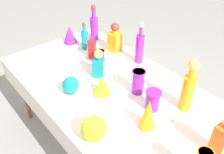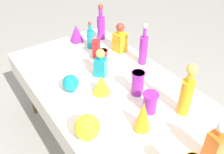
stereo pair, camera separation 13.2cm
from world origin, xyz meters
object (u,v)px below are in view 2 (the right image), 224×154
Objects in this scene: tall_bottle_1 at (101,25)px; square_decanter_0 at (101,64)px; slender_vase_4 at (96,48)px; round_bowl_1 at (71,83)px; fluted_vase_1 at (101,84)px; fluted_vase_0 at (76,33)px; tall_bottle_0 at (90,38)px; tall_bottle_3 at (143,48)px; slender_vase_0 at (103,57)px; slender_vase_1 at (138,83)px; square_decanter_2 at (120,39)px; fluted_vase_2 at (143,116)px; slender_vase_3 at (150,102)px; square_decanter_1 at (215,146)px; round_bowl_0 at (87,127)px; tall_bottle_2 at (187,92)px.

square_decanter_0 is at bearing -33.13° from tall_bottle_1.
round_bowl_1 is (0.32, -0.43, -0.02)m from slender_vase_4.
fluted_vase_0 is at bearing 163.95° from fluted_vase_1.
tall_bottle_3 is at bearing 24.52° from tall_bottle_0.
slender_vase_0 is 0.78× the size of slender_vase_1.
fluted_vase_2 is (0.91, -0.49, -0.01)m from square_decanter_2.
slender_vase_3 is 0.85× the size of fluted_vase_0.
tall_bottle_1 is at bearing 146.87° from square_decanter_0.
square_decanter_1 is 1.20m from slender_vase_0.
round_bowl_0 is (0.77, -0.81, -0.04)m from square_decanter_2.
fluted_vase_2 reaches higher than slender_vase_0.
round_bowl_0 is 1.24× the size of round_bowl_1.
tall_bottle_2 reaches higher than round_bowl_0.
slender_vase_0 is at bearing -12.18° from tall_bottle_0.
tall_bottle_3 is (0.62, 0.04, 0.00)m from tall_bottle_1.
slender_vase_0 is 0.99× the size of slender_vase_3.
fluted_vase_2 is 1.32× the size of round_bowl_0.
square_decanter_1 reaches higher than round_bowl_1.
square_decanter_1 is 0.71m from slender_vase_1.
square_decanter_1 is at bearing 12.12° from fluted_vase_1.
tall_bottle_1 reaches higher than slender_vase_1.
tall_bottle_3 is 2.51× the size of slender_vase_3.
slender_vase_0 is 0.69m from slender_vase_3.
round_bowl_0 reaches higher than round_bowl_1.
round_bowl_1 is at bearing -131.47° from fluted_vase_1.
square_decanter_1 is 0.51m from slender_vase_3.
slender_vase_3 is 1.23m from fluted_vase_0.
tall_bottle_3 is 1.55× the size of square_decanter_0.
tall_bottle_0 is at bearing 175.77° from square_decanter_1.
square_decanter_1 is 0.74m from round_bowl_0.
tall_bottle_3 is 2.25× the size of slender_vase_4.
square_decanter_2 reaches higher than fluted_vase_0.
fluted_vase_0 is at bearing -148.60° from square_decanter_2.
slender_vase_0 is 1.09× the size of round_bowl_1.
tall_bottle_1 is at bearing -178.50° from square_decanter_2.
slender_vase_4 reaches higher than round_bowl_1.
round_bowl_0 is (0.80, -0.56, -0.00)m from slender_vase_4.
slender_vase_4 reaches higher than slender_vase_3.
fluted_vase_1 is at bearing -48.38° from square_decanter_2.
square_decanter_1 is (1.08, 0.06, 0.01)m from square_decanter_0.
fluted_vase_2 is at bearing -57.01° from slender_vase_3.
slender_vase_0 is at bearing 164.93° from fluted_vase_2.
fluted_vase_0 is at bearing 170.04° from fluted_vase_2.
slender_vase_1 is (0.83, -0.08, 0.00)m from tall_bottle_0.
tall_bottle_1 is 2.44× the size of slender_vase_0.
fluted_vase_0 is at bearing 176.34° from slender_vase_3.
slender_vase_0 is 0.49m from slender_vase_1.
slender_vase_3 is 0.89× the size of round_bowl_0.
round_bowl_0 is at bearing -137.81° from square_decanter_1.
slender_vase_0 is 0.97× the size of fluted_vase_1.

